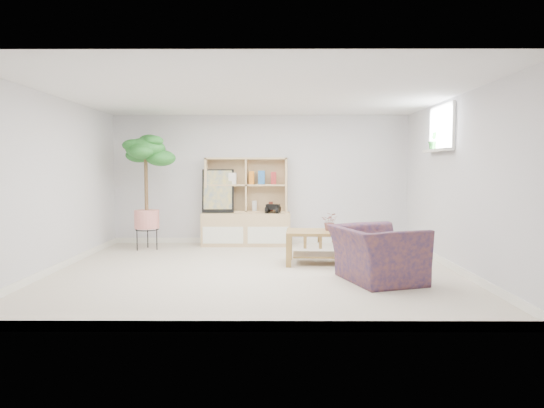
{
  "coord_description": "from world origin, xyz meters",
  "views": [
    {
      "loc": [
        0.25,
        -6.59,
        1.41
      ],
      "look_at": [
        0.22,
        0.43,
        0.89
      ],
      "focal_mm": 32.0,
      "sensor_mm": 36.0,
      "label": 1
    }
  ],
  "objects_px": {
    "storage_unit": "(246,202)",
    "armchair": "(377,250)",
    "coffee_table": "(327,247)",
    "floor_tree": "(146,192)"
  },
  "relations": [
    {
      "from": "storage_unit",
      "to": "floor_tree",
      "type": "height_order",
      "value": "floor_tree"
    },
    {
      "from": "floor_tree",
      "to": "storage_unit",
      "type": "bearing_deg",
      "value": 15.63
    },
    {
      "from": "floor_tree",
      "to": "armchair",
      "type": "height_order",
      "value": "floor_tree"
    },
    {
      "from": "floor_tree",
      "to": "coffee_table",
      "type": "bearing_deg",
      "value": -22.76
    },
    {
      "from": "storage_unit",
      "to": "armchair",
      "type": "relative_size",
      "value": 1.51
    },
    {
      "from": "storage_unit",
      "to": "floor_tree",
      "type": "bearing_deg",
      "value": -164.37
    },
    {
      "from": "armchair",
      "to": "coffee_table",
      "type": "bearing_deg",
      "value": 6.62
    },
    {
      "from": "coffee_table",
      "to": "floor_tree",
      "type": "relative_size",
      "value": 0.6
    },
    {
      "from": "coffee_table",
      "to": "armchair",
      "type": "distance_m",
      "value": 1.23
    },
    {
      "from": "storage_unit",
      "to": "coffee_table",
      "type": "xyz_separation_m",
      "value": [
        1.3,
        -1.73,
        -0.56
      ]
    }
  ]
}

